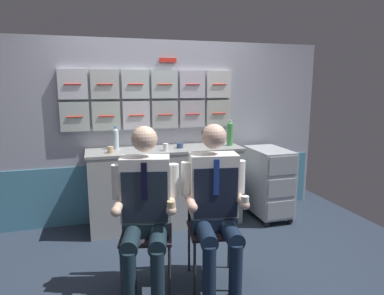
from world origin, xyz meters
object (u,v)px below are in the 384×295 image
water_bottle_clear (116,138)px  coffee_cup_spare (166,147)px  service_trolley (268,181)px  folding_chair_left (147,220)px  folding_chair_center (211,216)px  crew_member_center (215,199)px  crew_member_left (145,203)px

water_bottle_clear → coffee_cup_spare: 0.58m
service_trolley → coffee_cup_spare: bearing=179.1°
folding_chair_left → folding_chair_center: 0.54m
crew_member_center → water_bottle_clear: (-0.66, 1.47, 0.29)m
water_bottle_clear → folding_chair_left: bearing=-83.2°
service_trolley → crew_member_center: size_ratio=0.65×
folding_chair_center → coffee_cup_spare: size_ratio=10.67×
crew_member_left → folding_chair_center: (0.57, 0.10, -0.20)m
coffee_cup_spare → folding_chair_center: bearing=-81.1°
crew_member_left → water_bottle_clear: (-0.11, 1.41, 0.29)m
crew_member_left → coffee_cup_spare: crew_member_left is taller
crew_member_left → service_trolley: bearing=33.9°
service_trolley → folding_chair_left: bearing=-149.3°
water_bottle_clear → coffee_cup_spare: bearing=-26.0°
folding_chair_center → crew_member_left: bearing=-170.3°
folding_chair_center → crew_member_center: size_ratio=0.65×
service_trolley → crew_member_left: bearing=-146.1°
folding_chair_left → crew_member_left: bearing=-102.6°
crew_member_center → coffee_cup_spare: crew_member_center is taller
water_bottle_clear → coffee_cup_spare: size_ratio=3.18×
folding_chair_center → crew_member_center: 0.26m
crew_member_left → water_bottle_clear: crew_member_left is taller
crew_member_left → crew_member_center: bearing=-6.1°
folding_chair_left → water_bottle_clear: bearing=96.8°
service_trolley → crew_member_center: bearing=-133.7°
service_trolley → crew_member_center: (-1.14, -1.19, 0.28)m
crew_member_left → coffee_cup_spare: (0.41, 1.15, 0.21)m
crew_member_left → water_bottle_clear: bearing=94.7°
folding_chair_left → water_bottle_clear: (-0.15, 1.25, 0.50)m
crew_member_left → coffee_cup_spare: bearing=70.7°
crew_member_left → crew_member_center: 0.55m
folding_chair_left → coffee_cup_spare: 1.14m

